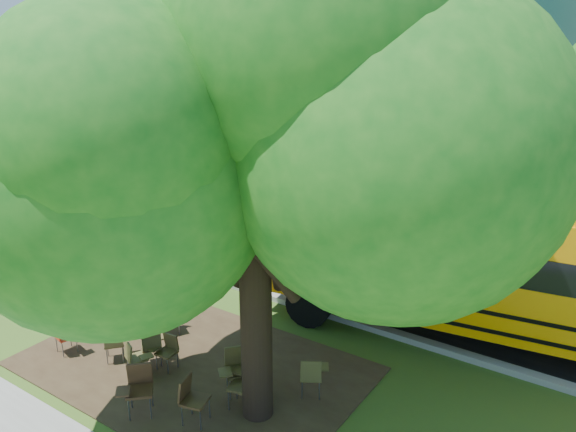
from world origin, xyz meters
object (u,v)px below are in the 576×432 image
Objects in this scene: main_tree at (252,114)px; chair_5 at (138,385)px; pedestrian_a at (157,143)px; chair_4 at (135,356)px; chair_6 at (244,382)px; chair_10 at (166,311)px; chair_3 at (167,348)px; chair_13 at (312,373)px; bg_car_silver at (75,159)px; chair_9 at (137,315)px; chair_11 at (153,344)px; bg_car_white at (25,139)px; chair_0 at (63,334)px; pedestrian_b at (108,136)px; chair_7 at (191,396)px; chair_8 at (92,306)px; chair_2 at (115,341)px; chair_1 at (83,309)px; black_car at (142,218)px; chair_12 at (236,366)px; bg_car_red at (225,192)px.

chair_5 is at bearing -147.16° from main_tree.
chair_4 is at bearing -117.12° from pedestrian_a.
chair_10 is at bearing 56.58° from chair_6.
chair_4 is at bearing 53.59° from chair_10.
chair_6 is (2.44, 0.46, 0.07)m from chair_4.
chair_13 is at bearing -168.37° from chair_3.
chair_9 is at bearing -105.03° from bg_car_silver.
chair_5 is 1.54m from chair_11.
chair_6 is 1.08× the size of chair_13.
chair_3 is 0.16× the size of bg_car_white.
chair_0 is 22.99m from pedestrian_b.
chair_9 is at bearing -117.31° from pedestrian_a.
bg_car_white is at bearing 101.65° from chair_11.
chair_5 is 27.39m from bg_car_white.
chair_7 is 2.15m from chair_11.
chair_8 is (-2.34, 0.78, 0.11)m from chair_4.
pedestrian_a is at bearing 81.62° from chair_8.
chair_7 is (2.73, -0.57, 0.07)m from chair_2.
chair_2 is 2.79m from chair_7.
chair_0 is at bearing -132.16° from bg_car_white.
chair_0 is 0.97m from chair_1.
chair_10 is 0.20× the size of bg_car_white.
black_car is at bearing 84.74° from chair_2.
chair_1 is 1.14× the size of chair_11.
bg_car_silver is (-16.62, 9.94, 0.13)m from chair_3.
chair_11 is 0.89× the size of chair_12.
chair_13 is (1.30, 0.70, -0.06)m from chair_12.
chair_3 is 0.45× the size of pedestrian_a.
chair_10 is at bearing 72.33° from chair_11.
chair_4 is at bearing 57.71° from chair_3.
chair_7 is at bearing -104.14° from bg_car_silver.
chair_12 reaches higher than chair_0.
black_car is at bearing -157.76° from bg_car_red.
chair_1 is 1.21× the size of chair_4.
chair_4 is 0.94× the size of chair_11.
chair_3 is 0.99× the size of chair_9.
chair_8 is 9.97m from bg_car_red.
chair_0 is (-4.69, -0.72, -4.99)m from main_tree.
chair_12 is (1.08, 1.47, -0.01)m from chair_5.
chair_5 reaches higher than chair_3.
bg_car_red is (-3.74, 9.24, 0.04)m from chair_8.
chair_7 is 10.08m from black_car.
chair_1 is at bearing -147.99° from black_car.
chair_0 reaches higher than chair_9.
chair_4 is at bearing -68.69° from chair_8.
chair_11 is at bearing 179.06° from main_tree.
chair_9 is 24.50m from bg_car_white.
bg_car_red is at bearing -60.15° from chair_3.
chair_13 is (5.24, 1.71, 0.02)m from chair_0.
pedestrian_b is (-21.10, 15.37, 0.31)m from chair_7.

